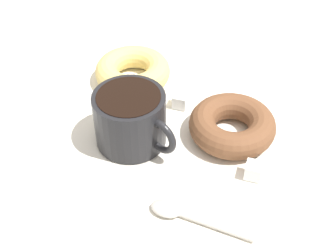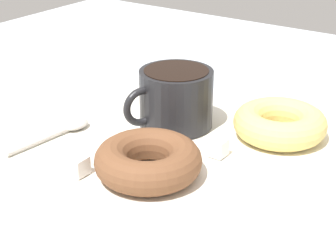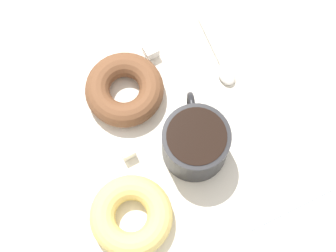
{
  "view_description": "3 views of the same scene",
  "coord_description": "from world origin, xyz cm",
  "px_view_note": "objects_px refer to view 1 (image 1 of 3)",
  "views": [
    {
      "loc": [
        40.99,
        11.77,
        43.48
      ],
      "look_at": [
        -1.86,
        -1.79,
        2.3
      ],
      "focal_mm": 50.0,
      "sensor_mm": 36.0,
      "label": 1
    },
    {
      "loc": [
        -36.14,
        47.8,
        30.23
      ],
      "look_at": [
        -1.86,
        -1.79,
        2.3
      ],
      "focal_mm": 60.0,
      "sensor_mm": 36.0,
      "label": 2
    },
    {
      "loc": [
        -13.31,
        -23.25,
        77.65
      ],
      "look_at": [
        -1.86,
        -1.79,
        2.3
      ],
      "focal_mm": 60.0,
      "sensor_mm": 36.0,
      "label": 3
    }
  ],
  "objects_px": {
    "spoon": "(178,213)",
    "sugar_cube_extra": "(254,171)",
    "donut_near_cup": "(133,71)",
    "donut_far": "(232,125)",
    "sugar_cube": "(180,101)",
    "coffee_cup": "(131,118)"
  },
  "relations": [
    {
      "from": "coffee_cup",
      "to": "donut_near_cup",
      "type": "height_order",
      "value": "coffee_cup"
    },
    {
      "from": "sugar_cube",
      "to": "sugar_cube_extra",
      "type": "xyz_separation_m",
      "value": [
        0.1,
        0.12,
        0.0
      ]
    },
    {
      "from": "donut_far",
      "to": "spoon",
      "type": "distance_m",
      "value": 0.15
    },
    {
      "from": "coffee_cup",
      "to": "sugar_cube_extra",
      "type": "bearing_deg",
      "value": 84.67
    },
    {
      "from": "coffee_cup",
      "to": "sugar_cube",
      "type": "relative_size",
      "value": 5.99
    },
    {
      "from": "sugar_cube",
      "to": "sugar_cube_extra",
      "type": "relative_size",
      "value": 0.98
    },
    {
      "from": "spoon",
      "to": "sugar_cube_extra",
      "type": "relative_size",
      "value": 6.11
    },
    {
      "from": "donut_far",
      "to": "spoon",
      "type": "height_order",
      "value": "donut_far"
    },
    {
      "from": "donut_far",
      "to": "sugar_cube",
      "type": "distance_m",
      "value": 0.09
    },
    {
      "from": "coffee_cup",
      "to": "spoon",
      "type": "xyz_separation_m",
      "value": [
        0.1,
        0.09,
        -0.03
      ]
    },
    {
      "from": "donut_near_cup",
      "to": "sugar_cube_extra",
      "type": "height_order",
      "value": "donut_near_cup"
    },
    {
      "from": "donut_near_cup",
      "to": "donut_far",
      "type": "bearing_deg",
      "value": 66.13
    },
    {
      "from": "coffee_cup",
      "to": "sugar_cube",
      "type": "height_order",
      "value": "coffee_cup"
    },
    {
      "from": "donut_far",
      "to": "spoon",
      "type": "xyz_separation_m",
      "value": [
        0.15,
        -0.03,
        -0.01
      ]
    },
    {
      "from": "donut_near_cup",
      "to": "sugar_cube_extra",
      "type": "xyz_separation_m",
      "value": [
        0.14,
        0.21,
        -0.01
      ]
    },
    {
      "from": "spoon",
      "to": "sugar_cube",
      "type": "distance_m",
      "value": 0.19
    },
    {
      "from": "sugar_cube_extra",
      "to": "coffee_cup",
      "type": "bearing_deg",
      "value": -95.33
    },
    {
      "from": "donut_near_cup",
      "to": "spoon",
      "type": "distance_m",
      "value": 0.26
    },
    {
      "from": "donut_near_cup",
      "to": "sugar_cube",
      "type": "bearing_deg",
      "value": 66.82
    },
    {
      "from": "sugar_cube",
      "to": "spoon",
      "type": "bearing_deg",
      "value": 15.89
    },
    {
      "from": "donut_near_cup",
      "to": "sugar_cube",
      "type": "relative_size",
      "value": 5.77
    },
    {
      "from": "coffee_cup",
      "to": "donut_far",
      "type": "distance_m",
      "value": 0.13
    }
  ]
}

